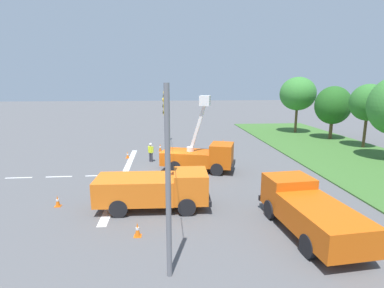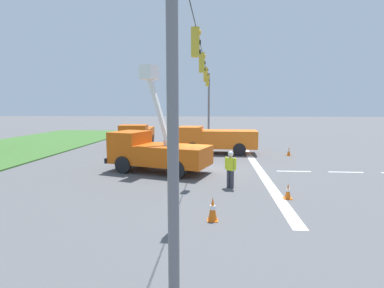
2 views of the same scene
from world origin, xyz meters
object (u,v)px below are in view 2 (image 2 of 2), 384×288
utility_truck_support_near (138,135)px  traffic_cone_near_bucket (213,209)px  road_worker (230,167)px  traffic_cone_mid_left (288,191)px  utility_truck_support_far (216,139)px  utility_truck_bucket_lift (155,149)px  traffic_cone_mid_right (289,151)px  traffic_cone_foreground_left (223,144)px

utility_truck_support_near → traffic_cone_near_bucket: 19.83m
road_worker → traffic_cone_mid_left: road_worker is taller
utility_truck_support_far → traffic_cone_mid_left: bearing=-166.1°
road_worker → utility_truck_bucket_lift: bearing=52.8°
traffic_cone_mid_left → traffic_cone_near_bucket: traffic_cone_near_bucket is taller
traffic_cone_mid_left → traffic_cone_mid_right: size_ratio=0.95×
road_worker → traffic_cone_mid_right: bearing=-27.2°
utility_truck_support_near → traffic_cone_mid_right: 13.97m
utility_truck_support_near → traffic_cone_foreground_left: utility_truck_support_near is taller
traffic_cone_foreground_left → traffic_cone_mid_right: 6.43m
utility_truck_support_far → road_worker: size_ratio=3.73×
traffic_cone_near_bucket → utility_truck_support_far: bearing=-0.4°
utility_truck_bucket_lift → traffic_cone_mid_left: size_ratio=9.80×
utility_truck_support_near → road_worker: 16.36m
road_worker → traffic_cone_mid_right: size_ratio=2.55×
traffic_cone_foreground_left → traffic_cone_near_bucket: size_ratio=0.86×
utility_truck_bucket_lift → traffic_cone_near_bucket: (-7.48, -3.49, -0.92)m
utility_truck_bucket_lift → traffic_cone_mid_right: utility_truck_bucket_lift is taller
traffic_cone_near_bucket → utility_truck_bucket_lift: bearing=25.0°
utility_truck_support_far → traffic_cone_foreground_left: bearing=-12.4°
road_worker → traffic_cone_near_bucket: 4.34m
utility_truck_bucket_lift → traffic_cone_foreground_left: bearing=-22.2°
traffic_cone_foreground_left → traffic_cone_mid_right: (-4.01, -5.03, -0.01)m
utility_truck_support_near → traffic_cone_near_bucket: bearing=-158.1°
utility_truck_support_far → traffic_cone_near_bucket: (-14.84, 0.12, -0.81)m
traffic_cone_mid_right → road_worker: bearing=152.8°
utility_truck_support_far → traffic_cone_mid_left: size_ratio=10.04×
traffic_cone_foreground_left → traffic_cone_mid_right: size_ratio=1.02×
traffic_cone_mid_left → traffic_cone_mid_right: (11.38, -2.73, 0.02)m
utility_truck_support_far → traffic_cone_mid_right: bearing=-97.7°
utility_truck_bucket_lift → road_worker: 5.40m
traffic_cone_mid_left → traffic_cone_mid_right: traffic_cone_mid_right is taller
traffic_cone_near_bucket → utility_truck_support_near: bearing=21.9°
utility_truck_bucket_lift → utility_truck_support_near: size_ratio=0.96×
traffic_cone_foreground_left → traffic_cone_near_bucket: bearing=177.4°
utility_truck_support_near → traffic_cone_mid_right: bearing=-108.0°
traffic_cone_mid_left → utility_truck_support_near: bearing=33.9°
utility_truck_bucket_lift → utility_truck_support_far: 8.19m
road_worker → traffic_cone_near_bucket: road_worker is taller
traffic_cone_foreground_left → traffic_cone_near_bucket: traffic_cone_near_bucket is taller
utility_truck_support_near → traffic_cone_near_bucket: size_ratio=8.21×
traffic_cone_foreground_left → traffic_cone_mid_right: traffic_cone_foreground_left is taller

